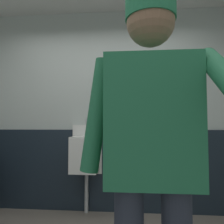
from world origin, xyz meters
TOP-DOWN VIEW (x-y plane):
  - wall_back at (0.00, 1.60)m, footprint 4.31×0.12m
  - wainscot_band_back at (0.00, 1.52)m, footprint 3.71×0.03m
  - urinal_solo at (-0.21, 1.38)m, footprint 0.40×0.34m
  - person at (0.49, -0.39)m, footprint 0.66×0.60m

SIDE VIEW (x-z plane):
  - wainscot_band_back at x=0.00m, z-range 0.00..1.08m
  - urinal_solo at x=-0.21m, z-range 0.16..1.40m
  - person at x=0.49m, z-range 0.17..1.95m
  - wall_back at x=0.00m, z-range 0.00..2.74m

